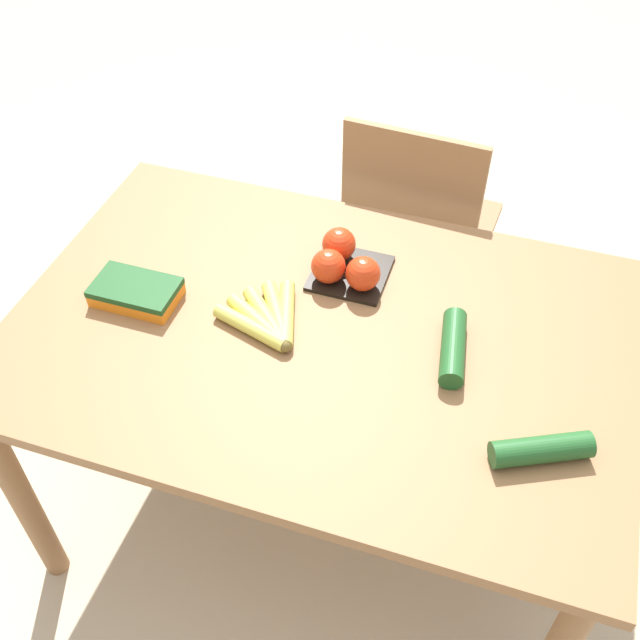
{
  "coord_description": "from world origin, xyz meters",
  "views": [
    {
      "loc": [
        0.35,
        -1.07,
        1.92
      ],
      "look_at": [
        0.0,
        0.0,
        0.77
      ],
      "focal_mm": 42.0,
      "sensor_mm": 36.0,
      "label": 1
    }
  ],
  "objects": [
    {
      "name": "tomato_pack",
      "position": [
        0.0,
        0.18,
        0.78
      ],
      "size": [
        0.17,
        0.17,
        0.09
      ],
      "color": "black",
      "rests_on": "dining_table"
    },
    {
      "name": "cucumber_far",
      "position": [
        0.29,
        0.01,
        0.76
      ],
      "size": [
        0.08,
        0.2,
        0.05
      ],
      "color": "#1E5123",
      "rests_on": "dining_table"
    },
    {
      "name": "carrot_bag",
      "position": [
        -0.42,
        -0.04,
        0.76
      ],
      "size": [
        0.19,
        0.12,
        0.04
      ],
      "color": "orange",
      "rests_on": "dining_table"
    },
    {
      "name": "ground_plane",
      "position": [
        0.0,
        0.0,
        0.0
      ],
      "size": [
        12.0,
        12.0,
        0.0
      ],
      "primitive_type": "plane",
      "color": "#B7A88E"
    },
    {
      "name": "cucumber_near",
      "position": [
        0.49,
        -0.19,
        0.76
      ],
      "size": [
        0.19,
        0.13,
        0.05
      ],
      "color": "#1E5123",
      "rests_on": "dining_table"
    },
    {
      "name": "chair",
      "position": [
        0.08,
        0.69,
        0.48
      ],
      "size": [
        0.45,
        0.43,
        0.91
      ],
      "rotation": [
        0.0,
        0.0,
        3.08
      ],
      "color": "#8E6642",
      "rests_on": "ground_plane"
    },
    {
      "name": "banana_bunch",
      "position": [
        -0.11,
        -0.02,
        0.75
      ],
      "size": [
        0.2,
        0.2,
        0.03
      ],
      "color": "brown",
      "rests_on": "dining_table"
    },
    {
      "name": "dining_table",
      "position": [
        0.0,
        0.0,
        0.64
      ],
      "size": [
        1.36,
        0.91,
        0.74
      ],
      "color": "olive",
      "rests_on": "ground_plane"
    }
  ]
}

